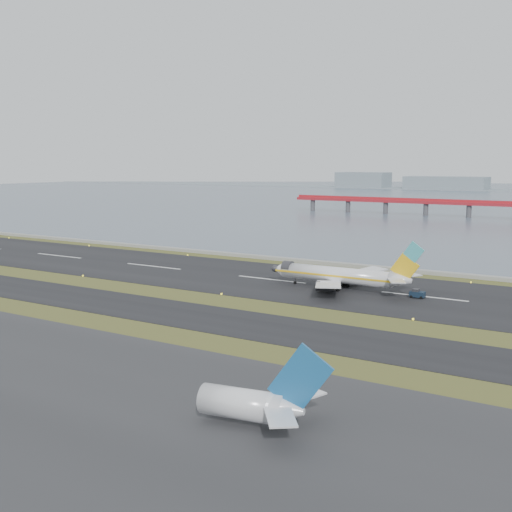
# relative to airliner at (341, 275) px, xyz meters

# --- Properties ---
(ground) EXTENTS (1000.00, 1000.00, 0.00)m
(ground) POSITION_rel_airliner_xyz_m (-20.70, -27.67, -3.46)
(ground) COLOR #334117
(ground) RESTS_ON ground
(taxiway_strip) EXTENTS (1000.00, 18.00, 0.10)m
(taxiway_strip) POSITION_rel_airliner_xyz_m (-20.70, -39.67, -3.41)
(taxiway_strip) COLOR black
(taxiway_strip) RESTS_ON ground
(runway_strip) EXTENTS (1000.00, 45.00, 0.10)m
(runway_strip) POSITION_rel_airliner_xyz_m (-20.70, 2.33, -3.41)
(runway_strip) COLOR black
(runway_strip) RESTS_ON ground
(seawall) EXTENTS (1000.00, 2.50, 1.00)m
(seawall) POSITION_rel_airliner_xyz_m (-20.70, 32.33, -2.96)
(seawall) COLOR #989993
(seawall) RESTS_ON ground
(airliner) EXTENTS (38.52, 32.89, 12.80)m
(airliner) POSITION_rel_airliner_xyz_m (0.00, 0.00, 0.00)
(airliner) COLOR white
(airliner) RESTS_ON ground
(pushback_tug) EXTENTS (3.29, 1.98, 2.09)m
(pushback_tug) POSITION_rel_airliner_xyz_m (18.48, 0.12, -2.44)
(pushback_tug) COLOR #122133
(pushback_tug) RESTS_ON ground
(second_airliner_tail) EXTENTS (15.96, 13.09, 9.86)m
(second_airliner_tail) POSITION_rel_airliner_xyz_m (25.61, -78.88, -0.57)
(second_airliner_tail) COLOR white
(second_airliner_tail) RESTS_ON ground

